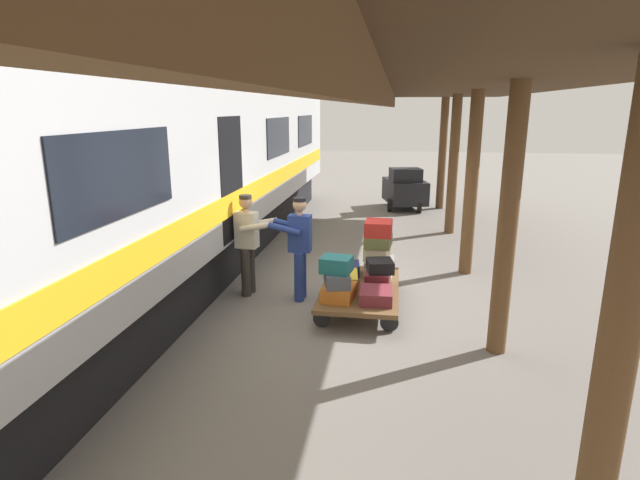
{
  "coord_description": "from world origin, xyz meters",
  "views": [
    {
      "loc": [
        -0.55,
        7.98,
        3.08
      ],
      "look_at": [
        0.56,
        0.67,
        1.15
      ],
      "focal_mm": 28.48,
      "sensor_mm": 36.0,
      "label": 1
    }
  ],
  "objects_px": {
    "suitcase_yellow_case": "(343,280)",
    "suitcase_maroon_trunk": "(378,279)",
    "suitcase_teal_softside": "(336,264)",
    "suitcase_black_hardshell": "(380,266)",
    "porter_by_door": "(248,241)",
    "luggage_cart": "(360,289)",
    "suitcase_gray_aluminum": "(379,267)",
    "train_car": "(146,171)",
    "suitcase_cream_canvas": "(377,252)",
    "porter_in_overalls": "(299,245)",
    "suitcase_navy_fabric": "(347,269)",
    "suitcase_red_plastic": "(379,228)",
    "suitcase_olive_duffel": "(378,241)",
    "suitcase_orange_carryall": "(339,292)",
    "suitcase_burgundy_valise": "(376,295)",
    "suitcase_slate_roller": "(337,279)",
    "baggage_tug": "(405,189)"
  },
  "relations": [
    {
      "from": "suitcase_navy_fabric",
      "to": "suitcase_teal_softside",
      "type": "relative_size",
      "value": 1.05
    },
    {
      "from": "suitcase_maroon_trunk",
      "to": "porter_in_overalls",
      "type": "relative_size",
      "value": 0.32
    },
    {
      "from": "suitcase_navy_fabric",
      "to": "suitcase_yellow_case",
      "type": "distance_m",
      "value": 0.6
    },
    {
      "from": "suitcase_red_plastic",
      "to": "suitcase_black_hardshell",
      "type": "distance_m",
      "value": 0.76
    },
    {
      "from": "train_car",
      "to": "suitcase_black_hardshell",
      "type": "relative_size",
      "value": 46.22
    },
    {
      "from": "suitcase_cream_canvas",
      "to": "suitcase_orange_carryall",
      "type": "bearing_deg",
      "value": 67.39
    },
    {
      "from": "suitcase_yellow_case",
      "to": "suitcase_navy_fabric",
      "type": "bearing_deg",
      "value": -90.0
    },
    {
      "from": "suitcase_red_plastic",
      "to": "suitcase_maroon_trunk",
      "type": "bearing_deg",
      "value": 92.68
    },
    {
      "from": "suitcase_yellow_case",
      "to": "suitcase_olive_duffel",
      "type": "height_order",
      "value": "suitcase_olive_duffel"
    },
    {
      "from": "train_car",
      "to": "suitcase_navy_fabric",
      "type": "bearing_deg",
      "value": -176.14
    },
    {
      "from": "train_car",
      "to": "suitcase_gray_aluminum",
      "type": "bearing_deg",
      "value": -176.67
    },
    {
      "from": "luggage_cart",
      "to": "suitcase_gray_aluminum",
      "type": "bearing_deg",
      "value": -114.32
    },
    {
      "from": "suitcase_gray_aluminum",
      "to": "suitcase_burgundy_valise",
      "type": "distance_m",
      "value": 1.2
    },
    {
      "from": "suitcase_olive_duffel",
      "to": "suitcase_black_hardshell",
      "type": "relative_size",
      "value": 1.24
    },
    {
      "from": "train_car",
      "to": "luggage_cart",
      "type": "relative_size",
      "value": 8.84
    },
    {
      "from": "porter_in_overalls",
      "to": "porter_by_door",
      "type": "height_order",
      "value": "same"
    },
    {
      "from": "suitcase_gray_aluminum",
      "to": "suitcase_cream_canvas",
      "type": "xyz_separation_m",
      "value": [
        0.04,
        -0.01,
        0.26
      ]
    },
    {
      "from": "train_car",
      "to": "suitcase_cream_canvas",
      "type": "relative_size",
      "value": 36.55
    },
    {
      "from": "train_car",
      "to": "suitcase_navy_fabric",
      "type": "xyz_separation_m",
      "value": [
        -3.39,
        -0.23,
        -1.63
      ]
    },
    {
      "from": "train_car",
      "to": "suitcase_yellow_case",
      "type": "bearing_deg",
      "value": 173.74
    },
    {
      "from": "train_car",
      "to": "porter_by_door",
      "type": "relative_size",
      "value": 11.33
    },
    {
      "from": "luggage_cart",
      "to": "porter_by_door",
      "type": "xyz_separation_m",
      "value": [
        1.9,
        -0.29,
        0.64
      ]
    },
    {
      "from": "porter_in_overalls",
      "to": "luggage_cart",
      "type": "bearing_deg",
      "value": 169.47
    },
    {
      "from": "suitcase_slate_roller",
      "to": "suitcase_black_hardshell",
      "type": "relative_size",
      "value": 1.32
    },
    {
      "from": "suitcase_slate_roller",
      "to": "suitcase_black_hardshell",
      "type": "xyz_separation_m",
      "value": [
        -0.61,
        -0.58,
        0.04
      ]
    },
    {
      "from": "suitcase_orange_carryall",
      "to": "porter_by_door",
      "type": "xyz_separation_m",
      "value": [
        1.63,
        -0.89,
        0.48
      ]
    },
    {
      "from": "suitcase_burgundy_valise",
      "to": "suitcase_teal_softside",
      "type": "relative_size",
      "value": 1.27
    },
    {
      "from": "suitcase_yellow_case",
      "to": "suitcase_maroon_trunk",
      "type": "height_order",
      "value": "suitcase_maroon_trunk"
    },
    {
      "from": "suitcase_slate_roller",
      "to": "porter_in_overalls",
      "type": "distance_m",
      "value": 1.09
    },
    {
      "from": "train_car",
      "to": "suitcase_maroon_trunk",
      "type": "relative_size",
      "value": 35.88
    },
    {
      "from": "suitcase_slate_roller",
      "to": "porter_by_door",
      "type": "distance_m",
      "value": 1.84
    },
    {
      "from": "suitcase_maroon_trunk",
      "to": "porter_in_overalls",
      "type": "distance_m",
      "value": 1.39
    },
    {
      "from": "luggage_cart",
      "to": "suitcase_olive_duffel",
      "type": "height_order",
      "value": "suitcase_olive_duffel"
    },
    {
      "from": "suitcase_slate_roller",
      "to": "train_car",
      "type": "bearing_deg",
      "value": -15.94
    },
    {
      "from": "luggage_cart",
      "to": "suitcase_olive_duffel",
      "type": "relative_size",
      "value": 4.22
    },
    {
      "from": "suitcase_teal_softside",
      "to": "porter_by_door",
      "type": "xyz_separation_m",
      "value": [
        1.58,
        -0.86,
        0.06
      ]
    },
    {
      "from": "porter_by_door",
      "to": "suitcase_cream_canvas",
      "type": "bearing_deg",
      "value": -171.41
    },
    {
      "from": "suitcase_gray_aluminum",
      "to": "suitcase_maroon_trunk",
      "type": "relative_size",
      "value": 1.07
    },
    {
      "from": "train_car",
      "to": "luggage_cart",
      "type": "xyz_separation_m",
      "value": [
        -3.66,
        0.37,
        -1.78
      ]
    },
    {
      "from": "porter_in_overalls",
      "to": "suitcase_maroon_trunk",
      "type": "bearing_deg",
      "value": 171.65
    },
    {
      "from": "suitcase_maroon_trunk",
      "to": "porter_by_door",
      "type": "xyz_separation_m",
      "value": [
        2.17,
        -0.29,
        0.46
      ]
    },
    {
      "from": "suitcase_olive_duffel",
      "to": "suitcase_cream_canvas",
      "type": "bearing_deg",
      "value": -57.37
    },
    {
      "from": "suitcase_teal_softside",
      "to": "suitcase_black_hardshell",
      "type": "distance_m",
      "value": 0.86
    },
    {
      "from": "suitcase_navy_fabric",
      "to": "suitcase_gray_aluminum",
      "type": "relative_size",
      "value": 0.79
    },
    {
      "from": "suitcase_teal_softside",
      "to": "suitcase_yellow_case",
      "type": "bearing_deg",
      "value": -94.45
    },
    {
      "from": "suitcase_navy_fabric",
      "to": "porter_in_overalls",
      "type": "xyz_separation_m",
      "value": [
        0.75,
        0.41,
        0.5
      ]
    },
    {
      "from": "suitcase_burgundy_valise",
      "to": "suitcase_red_plastic",
      "type": "height_order",
      "value": "suitcase_red_plastic"
    },
    {
      "from": "suitcase_slate_roller",
      "to": "baggage_tug",
      "type": "relative_size",
      "value": 0.29
    },
    {
      "from": "suitcase_slate_roller",
      "to": "suitcase_black_hardshell",
      "type": "bearing_deg",
      "value": -136.12
    },
    {
      "from": "suitcase_gray_aluminum",
      "to": "porter_in_overalls",
      "type": "distance_m",
      "value": 1.43
    }
  ]
}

